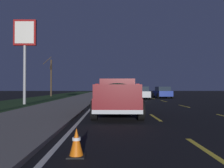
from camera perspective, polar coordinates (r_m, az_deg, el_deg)
name	(u,v)px	position (r m, az deg, el deg)	size (l,w,h in m)	color
ground	(141,99)	(28.39, 7.30, -3.77)	(144.00, 144.00, 0.00)	black
sidewalk_shoulder	(81,98)	(28.35, -7.82, -3.65)	(108.00, 4.00, 0.12)	slate
grass_verge	(41,99)	(29.40, -17.55, -3.63)	(108.00, 6.00, 0.01)	#1E3819
lane_markings	(116,98)	(30.70, 0.91, -3.56)	(108.00, 7.04, 0.01)	yellow
pickup_truck	(117,96)	(11.48, 1.36, -3.03)	(5.48, 2.40, 1.87)	maroon
sedan_tan	(113,95)	(18.26, 0.21, -2.88)	(4.42, 2.06, 1.54)	#9E845B
sedan_silver	(141,93)	(27.63, 7.28, -2.22)	(4.41, 2.04, 1.54)	#B2B5BA
sedan_blue	(162,92)	(31.13, 12.70, -2.06)	(4.40, 2.03, 1.54)	navy
gas_price_sign	(25,41)	(20.76, -21.32, 10.27)	(0.27, 1.90, 7.19)	#99999E
bare_tree_far	(51,77)	(37.73, -15.27, 1.78)	(1.87, 1.35, 6.45)	#423323
traffic_cone_near	(76,143)	(4.74, -9.05, -14.52)	(0.36, 0.36, 0.58)	black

